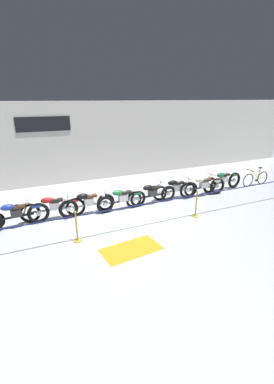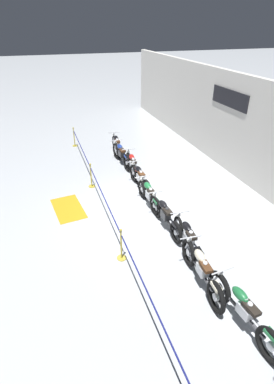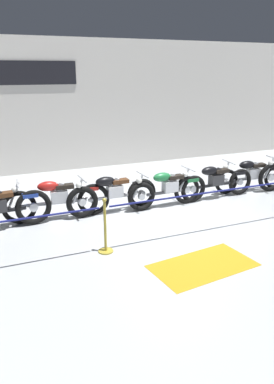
{
  "view_description": "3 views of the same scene",
  "coord_description": "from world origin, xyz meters",
  "px_view_note": "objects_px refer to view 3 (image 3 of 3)",
  "views": [
    {
      "loc": [
        -3.35,
        -8.59,
        4.34
      ],
      "look_at": [
        0.55,
        0.3,
        0.77
      ],
      "focal_mm": 24.0,
      "sensor_mm": 36.0,
      "label": 1
    },
    {
      "loc": [
        8.77,
        -2.85,
        6.01
      ],
      "look_at": [
        -0.29,
        0.14,
        0.53
      ],
      "focal_mm": 28.0,
      "sensor_mm": 36.0,
      "label": 2
    },
    {
      "loc": [
        -4.08,
        -7.21,
        3.21
      ],
      "look_at": [
        -0.83,
        0.56,
        0.46
      ],
      "focal_mm": 35.0,
      "sensor_mm": 36.0,
      "label": 3
    }
  ],
  "objects_px": {
    "motorcycle_black_6": "(251,175)",
    "motorcycle_red_2": "(57,199)",
    "floor_banner": "(203,265)",
    "stanchion_mid_left": "(105,234)",
    "motorcycle_black_5": "(214,182)",
    "motorcycle_green_4": "(168,189)",
    "stanchion_far_left": "(134,209)",
    "motorcycle_black_3": "(113,194)"
  },
  "relations": [
    {
      "from": "motorcycle_black_5",
      "to": "motorcycle_red_2",
      "type": "bearing_deg",
      "value": 177.57
    },
    {
      "from": "motorcycle_black_6",
      "to": "stanchion_far_left",
      "type": "xyz_separation_m",
      "value": [
        -4.3,
        -1.96,
        0.3
      ]
    },
    {
      "from": "motorcycle_black_5",
      "to": "stanchion_mid_left",
      "type": "height_order",
      "value": "stanchion_mid_left"
    },
    {
      "from": "motorcycle_black_6",
      "to": "motorcycle_red_2",
      "type": "bearing_deg",
      "value": -179.89
    },
    {
      "from": "stanchion_mid_left",
      "to": "floor_banner",
      "type": "relative_size",
      "value": 0.58
    },
    {
      "from": "motorcycle_black_5",
      "to": "floor_banner",
      "type": "bearing_deg",
      "value": -126.34
    },
    {
      "from": "motorcycle_black_5",
      "to": "stanchion_far_left",
      "type": "bearing_deg",
      "value": -149.16
    },
    {
      "from": "motorcycle_red_2",
      "to": "motorcycle_black_6",
      "type": "relative_size",
      "value": 1.07
    },
    {
      "from": "motorcycle_green_4",
      "to": "floor_banner",
      "type": "distance_m",
      "value": 3.03
    },
    {
      "from": "motorcycle_black_3",
      "to": "motorcycle_green_4",
      "type": "distance_m",
      "value": 1.4
    },
    {
      "from": "motorcycle_black_3",
      "to": "motorcycle_black_6",
      "type": "distance_m",
      "value": 4.09
    },
    {
      "from": "motorcycle_red_2",
      "to": "motorcycle_black_6",
      "type": "height_order",
      "value": "motorcycle_red_2"
    },
    {
      "from": "motorcycle_black_5",
      "to": "motorcycle_black_6",
      "type": "distance_m",
      "value": 1.34
    },
    {
      "from": "motorcycle_black_3",
      "to": "stanchion_far_left",
      "type": "distance_m",
      "value": 1.88
    },
    {
      "from": "motorcycle_red_2",
      "to": "motorcycle_black_6",
      "type": "distance_m",
      "value": 5.36
    },
    {
      "from": "motorcycle_red_2",
      "to": "motorcycle_black_5",
      "type": "xyz_separation_m",
      "value": [
        4.04,
        -0.17,
        -0.01
      ]
    },
    {
      "from": "motorcycle_black_3",
      "to": "floor_banner",
      "type": "distance_m",
      "value": 3.09
    },
    {
      "from": "motorcycle_green_4",
      "to": "motorcycle_black_5",
      "type": "distance_m",
      "value": 1.36
    },
    {
      "from": "stanchion_far_left",
      "to": "stanchion_mid_left",
      "type": "bearing_deg",
      "value": 180.0
    },
    {
      "from": "motorcycle_red_2",
      "to": "stanchion_mid_left",
      "type": "xyz_separation_m",
      "value": [
        0.5,
        -1.95,
        -0.12
      ]
    },
    {
      "from": "motorcycle_black_3",
      "to": "motorcycle_green_4",
      "type": "xyz_separation_m",
      "value": [
        1.39,
        -0.11,
        -0.01
      ]
    },
    {
      "from": "motorcycle_black_6",
      "to": "stanchion_far_left",
      "type": "distance_m",
      "value": 4.73
    },
    {
      "from": "motorcycle_green_4",
      "to": "stanchion_mid_left",
      "type": "height_order",
      "value": "stanchion_mid_left"
    },
    {
      "from": "motorcycle_green_4",
      "to": "stanchion_far_left",
      "type": "xyz_separation_m",
      "value": [
        -1.61,
        -1.74,
        0.31
      ]
    },
    {
      "from": "floor_banner",
      "to": "stanchion_far_left",
      "type": "bearing_deg",
      "value": 118.74
    },
    {
      "from": "motorcycle_red_2",
      "to": "stanchion_far_left",
      "type": "xyz_separation_m",
      "value": [
        1.06,
        -1.95,
        0.29
      ]
    },
    {
      "from": "motorcycle_black_6",
      "to": "stanchion_far_left",
      "type": "bearing_deg",
      "value": -155.54
    },
    {
      "from": "motorcycle_black_3",
      "to": "motorcycle_black_5",
      "type": "bearing_deg",
      "value": -1.47
    },
    {
      "from": "motorcycle_black_6",
      "to": "stanchion_mid_left",
      "type": "relative_size",
      "value": 2.13
    },
    {
      "from": "motorcycle_red_2",
      "to": "motorcycle_black_6",
      "type": "xyz_separation_m",
      "value": [
        5.36,
        0.01,
        -0.02
      ]
    },
    {
      "from": "motorcycle_black_6",
      "to": "floor_banner",
      "type": "xyz_separation_m",
      "value": [
        -3.48,
        -3.11,
        -0.46
      ]
    },
    {
      "from": "motorcycle_red_2",
      "to": "floor_banner",
      "type": "relative_size",
      "value": 1.33
    },
    {
      "from": "motorcycle_black_5",
      "to": "floor_banner",
      "type": "xyz_separation_m",
      "value": [
        -2.15,
        -2.92,
        -0.46
      ]
    },
    {
      "from": "motorcycle_black_3",
      "to": "motorcycle_black_6",
      "type": "xyz_separation_m",
      "value": [
        4.08,
        0.11,
        -0.0
      ]
    },
    {
      "from": "motorcycle_green_4",
      "to": "motorcycle_black_3",
      "type": "bearing_deg",
      "value": 175.55
    },
    {
      "from": "motorcycle_black_5",
      "to": "stanchion_far_left",
      "type": "distance_m",
      "value": 3.48
    },
    {
      "from": "motorcycle_red_2",
      "to": "motorcycle_green_4",
      "type": "relative_size",
      "value": 1.11
    },
    {
      "from": "motorcycle_black_6",
      "to": "floor_banner",
      "type": "relative_size",
      "value": 1.25
    },
    {
      "from": "stanchion_far_left",
      "to": "stanchion_mid_left",
      "type": "xyz_separation_m",
      "value": [
        -0.56,
        0.0,
        -0.41
      ]
    },
    {
      "from": "motorcycle_green_4",
      "to": "motorcycle_black_5",
      "type": "bearing_deg",
      "value": 1.59
    },
    {
      "from": "motorcycle_black_3",
      "to": "stanchion_mid_left",
      "type": "distance_m",
      "value": 2.01
    },
    {
      "from": "motorcycle_green_4",
      "to": "motorcycle_black_5",
      "type": "height_order",
      "value": "motorcycle_black_5"
    }
  ]
}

